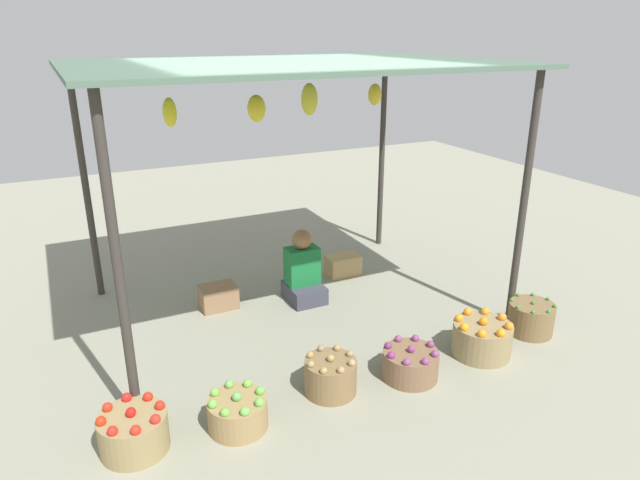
# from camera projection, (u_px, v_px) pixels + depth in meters

# --- Properties ---
(ground_plane) EXTENTS (14.00, 14.00, 0.00)m
(ground_plane) POSITION_uv_depth(u_px,v_px,m) (295.00, 307.00, 5.89)
(ground_plane) COLOR gray
(market_stall_structure) EXTENTS (3.84, 2.74, 2.45)m
(market_stall_structure) POSITION_uv_depth(u_px,v_px,m) (291.00, 79.00, 5.09)
(market_stall_structure) COLOR #38332D
(market_stall_structure) RESTS_ON ground
(vendor_person) EXTENTS (0.36, 0.44, 0.78)m
(vendor_person) POSITION_uv_depth(u_px,v_px,m) (303.00, 273.00, 5.96)
(vendor_person) COLOR #3C3C4A
(vendor_person) RESTS_ON ground
(basket_red_tomatoes) EXTENTS (0.47, 0.47, 0.34)m
(basket_red_tomatoes) POSITION_uv_depth(u_px,v_px,m) (134.00, 431.00, 3.85)
(basket_red_tomatoes) COLOR #988354
(basket_red_tomatoes) RESTS_ON ground
(basket_green_apples) EXTENTS (0.44, 0.44, 0.29)m
(basket_green_apples) POSITION_uv_depth(u_px,v_px,m) (238.00, 412.00, 4.08)
(basket_green_apples) COLOR #9E7F50
(basket_green_apples) RESTS_ON ground
(basket_potatoes) EXTENTS (0.41, 0.41, 0.33)m
(basket_potatoes) POSITION_uv_depth(u_px,v_px,m) (331.00, 376.00, 4.47)
(basket_potatoes) COLOR olive
(basket_potatoes) RESTS_ON ground
(basket_purple_onions) EXTENTS (0.46, 0.46, 0.29)m
(basket_purple_onions) POSITION_uv_depth(u_px,v_px,m) (410.00, 364.00, 4.67)
(basket_purple_onions) COLOR brown
(basket_purple_onions) RESTS_ON ground
(basket_oranges) EXTENTS (0.52, 0.52, 0.36)m
(basket_oranges) POSITION_uv_depth(u_px,v_px,m) (482.00, 338.00, 4.99)
(basket_oranges) COLOR #917D54
(basket_oranges) RESTS_ON ground
(basket_green_chilies) EXTENTS (0.42, 0.42, 0.33)m
(basket_green_chilies) POSITION_uv_depth(u_px,v_px,m) (531.00, 318.00, 5.35)
(basket_green_chilies) COLOR brown
(basket_green_chilies) RESTS_ON ground
(wooden_crate_near_vendor) EXTENTS (0.39, 0.25, 0.23)m
(wooden_crate_near_vendor) POSITION_uv_depth(u_px,v_px,m) (343.00, 265.00, 6.63)
(wooden_crate_near_vendor) COLOR tan
(wooden_crate_near_vendor) RESTS_ON ground
(wooden_crate_stacked_rear) EXTENTS (0.37, 0.28, 0.24)m
(wooden_crate_stacked_rear) POSITION_uv_depth(u_px,v_px,m) (218.00, 297.00, 5.85)
(wooden_crate_stacked_rear) COLOR #936D4C
(wooden_crate_stacked_rear) RESTS_ON ground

